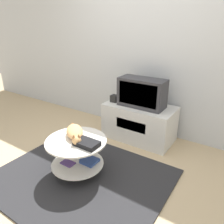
{
  "coord_description": "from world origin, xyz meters",
  "views": [
    {
      "loc": [
        1.4,
        -1.47,
        1.64
      ],
      "look_at": [
        -0.01,
        0.66,
        0.59
      ],
      "focal_mm": 35.0,
      "sensor_mm": 36.0,
      "label": 1
    }
  ],
  "objects_px": {
    "tv": "(142,93)",
    "dvd_box": "(87,143)",
    "speaker": "(114,98)",
    "cat": "(75,132)"
  },
  "relations": [
    {
      "from": "speaker",
      "to": "dvd_box",
      "type": "relative_size",
      "value": 0.4
    },
    {
      "from": "speaker",
      "to": "cat",
      "type": "distance_m",
      "value": 1.06
    },
    {
      "from": "speaker",
      "to": "tv",
      "type": "bearing_deg",
      "value": 6.48
    },
    {
      "from": "cat",
      "to": "speaker",
      "type": "bearing_deg",
      "value": 139.6
    },
    {
      "from": "tv",
      "to": "dvd_box",
      "type": "distance_m",
      "value": 1.2
    },
    {
      "from": "dvd_box",
      "to": "cat",
      "type": "distance_m",
      "value": 0.25
    },
    {
      "from": "tv",
      "to": "dvd_box",
      "type": "xyz_separation_m",
      "value": [
        -0.04,
        -1.17,
        -0.25
      ]
    },
    {
      "from": "speaker",
      "to": "dvd_box",
      "type": "distance_m",
      "value": 1.19
    },
    {
      "from": "speaker",
      "to": "cat",
      "type": "bearing_deg",
      "value": -81.75
    },
    {
      "from": "tv",
      "to": "dvd_box",
      "type": "height_order",
      "value": "tv"
    }
  ]
}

